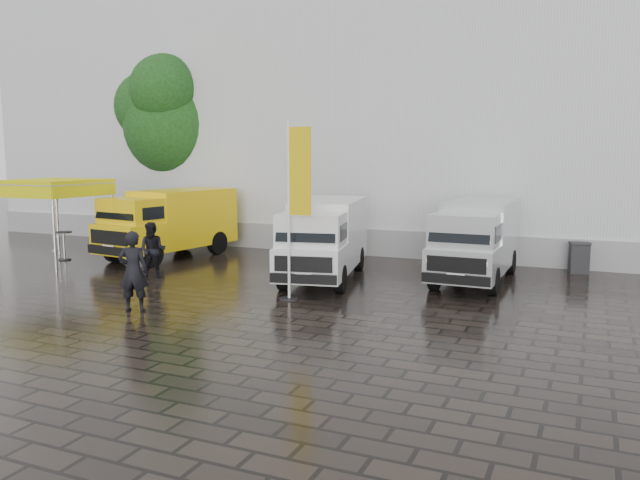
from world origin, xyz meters
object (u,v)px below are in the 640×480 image
at_px(canopy_tent, 52,186).
at_px(person_tent, 153,250).
at_px(cocktail_table, 64,246).
at_px(wheelie_bin, 579,257).
at_px(person_front, 133,271).
at_px(van_silver, 476,242).
at_px(van_white, 325,240).
at_px(flagpole, 295,202).
at_px(van_yellow, 169,224).

relative_size(canopy_tent, person_tent, 1.70).
xyz_separation_m(cocktail_table, wheelie_bin, (17.04, 4.75, -0.01)).
bearing_deg(person_front, van_silver, -156.53).
bearing_deg(wheelie_bin, van_white, -160.53).
bearing_deg(flagpole, wheelie_bin, 46.57).
bearing_deg(person_front, cocktail_table, -56.03).
bearing_deg(van_silver, canopy_tent, -168.67).
xyz_separation_m(canopy_tent, flagpole, (10.22, -1.78, -0.14)).
relative_size(van_white, flagpole, 1.18).
height_order(van_yellow, flagpole, flagpole).
bearing_deg(person_front, person_tent, -79.61).
height_order(flagpole, cocktail_table, flagpole).
xyz_separation_m(van_white, flagpole, (0.40, -2.85, 1.38)).
height_order(van_silver, person_front, van_silver).
height_order(cocktail_table, person_tent, person_tent).
distance_m(van_yellow, wheelie_bin, 14.18).
bearing_deg(van_silver, person_front, -133.71).
bearing_deg(flagpole, van_white, 98.01).
height_order(van_yellow, canopy_tent, canopy_tent).
bearing_deg(person_front, flagpole, -161.37).
height_order(cocktail_table, person_front, person_front).
relative_size(van_silver, wheelie_bin, 5.46).
height_order(person_front, person_tent, person_front).
height_order(wheelie_bin, person_front, person_front).
bearing_deg(van_silver, person_tent, -158.37).
xyz_separation_m(wheelie_bin, person_tent, (-11.97, -6.13, 0.36)).
xyz_separation_m(van_yellow, van_silver, (11.06, 0.21, -0.05)).
bearing_deg(flagpole, van_yellow, 149.68).
bearing_deg(cocktail_table, person_front, -33.89).
xyz_separation_m(van_silver, cocktail_table, (-14.23, -2.13, -0.67)).
bearing_deg(canopy_tent, cocktail_table, 106.75).
height_order(canopy_tent, flagpole, flagpole).
xyz_separation_m(flagpole, person_tent, (-5.31, 0.91, -1.71)).
xyz_separation_m(van_white, person_front, (-2.65, -5.47, -0.21)).
bearing_deg(van_yellow, cocktail_table, -140.56).
bearing_deg(cocktail_table, van_silver, 8.50).
relative_size(flagpole, person_front, 2.37).
bearing_deg(person_front, van_yellow, -80.83).
bearing_deg(flagpole, cocktail_table, 167.52).
height_order(van_white, flagpole, flagpole).
xyz_separation_m(cocktail_table, person_front, (7.33, -4.92, 0.47)).
relative_size(canopy_tent, flagpole, 0.63).
xyz_separation_m(van_white, canopy_tent, (-9.82, -1.07, 1.51)).
bearing_deg(cocktail_table, van_yellow, 31.23).
relative_size(van_white, cocktail_table, 5.33).
height_order(van_white, cocktail_table, van_white).
bearing_deg(van_white, person_tent, -170.23).
bearing_deg(wheelie_bin, cocktail_table, -175.67).
bearing_deg(van_white, van_silver, 8.62).
distance_m(canopy_tent, flagpole, 10.37).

